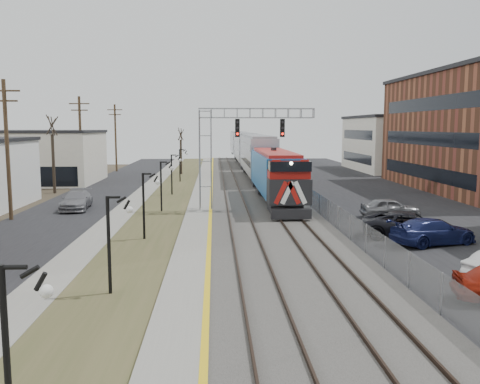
{
  "coord_description": "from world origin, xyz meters",
  "views": [
    {
      "loc": [
        0.2,
        -11.92,
        6.69
      ],
      "look_at": [
        1.81,
        19.84,
        2.6
      ],
      "focal_mm": 38.0,
      "sensor_mm": 36.0,
      "label": 1
    }
  ],
  "objects": [
    {
      "name": "fence",
      "position": [
        8.2,
        35.0,
        0.8
      ],
      "size": [
        0.04,
        120.0,
        1.6
      ],
      "primitive_type": "cube",
      "color": "gray",
      "rests_on": "ground"
    },
    {
      "name": "parking_lot",
      "position": [
        16.0,
        35.0,
        0.02
      ],
      "size": [
        16.0,
        120.0,
        0.04
      ],
      "primitive_type": "cube",
      "color": "black",
      "rests_on": "ground"
    },
    {
      "name": "platform_edge",
      "position": [
        -0.12,
        35.0,
        0.24
      ],
      "size": [
        0.24,
        120.0,
        0.01
      ],
      "primitive_type": "cube",
      "color": "gold",
      "rests_on": "platform"
    },
    {
      "name": "sidewalk",
      "position": [
        -7.0,
        35.0,
        0.04
      ],
      "size": [
        2.0,
        120.0,
        0.08
      ],
      "primitive_type": "cube",
      "color": "gray",
      "rests_on": "ground"
    },
    {
      "name": "bare_trees",
      "position": [
        -12.66,
        38.91,
        2.7
      ],
      "size": [
        12.3,
        42.3,
        5.95
      ],
      "color": "#382D23",
      "rests_on": "ground"
    },
    {
      "name": "grass_median",
      "position": [
        -4.0,
        35.0,
        0.03
      ],
      "size": [
        4.0,
        120.0,
        0.06
      ],
      "primitive_type": "cube",
      "color": "#424625",
      "rests_on": "ground"
    },
    {
      "name": "street_west",
      "position": [
        -11.5,
        35.0,
        0.02
      ],
      "size": [
        7.0,
        120.0,
        0.04
      ],
      "primitive_type": "cube",
      "color": "black",
      "rests_on": "ground"
    },
    {
      "name": "car_lot_d",
      "position": [
        12.61,
        15.82,
        0.74
      ],
      "size": [
        5.5,
        3.47,
        1.48
      ],
      "primitive_type": "imported",
      "rotation": [
        0.0,
        0.0,
        1.86
      ],
      "color": "#161D4D",
      "rests_on": "ground"
    },
    {
      "name": "train",
      "position": [
        5.5,
        66.94,
        2.92
      ],
      "size": [
        3.0,
        85.85,
        5.33
      ],
      "color": "#125396",
      "rests_on": "ground"
    },
    {
      "name": "track_far",
      "position": [
        5.5,
        35.0,
        0.28
      ],
      "size": [
        1.58,
        120.0,
        0.15
      ],
      "color": "#2D2119",
      "rests_on": "ballast_bed"
    },
    {
      "name": "track_near",
      "position": [
        2.0,
        35.0,
        0.28
      ],
      "size": [
        1.58,
        120.0,
        0.15
      ],
      "color": "#2D2119",
      "rests_on": "ballast_bed"
    },
    {
      "name": "car_street_b",
      "position": [
        -11.03,
        29.45,
        0.75
      ],
      "size": [
        2.56,
        5.32,
        1.49
      ],
      "primitive_type": "imported",
      "rotation": [
        0.0,
        0.0,
        0.09
      ],
      "color": "gray",
      "rests_on": "ground"
    },
    {
      "name": "signal_gantry",
      "position": [
        1.22,
        27.99,
        5.59
      ],
      "size": [
        9.0,
        1.07,
        8.15
      ],
      "color": "gray",
      "rests_on": "ground"
    },
    {
      "name": "platform",
      "position": [
        -1.0,
        35.0,
        0.12
      ],
      "size": [
        2.0,
        120.0,
        0.24
      ],
      "primitive_type": "cube",
      "color": "gray",
      "rests_on": "ground"
    },
    {
      "name": "lampposts",
      "position": [
        -4.0,
        18.29,
        2.0
      ],
      "size": [
        0.14,
        62.14,
        4.0
      ],
      "color": "black",
      "rests_on": "ground"
    },
    {
      "name": "car_lot_e",
      "position": [
        13.13,
        24.32,
        0.73
      ],
      "size": [
        4.34,
        1.87,
        1.46
      ],
      "primitive_type": "imported",
      "rotation": [
        0.0,
        0.0,
        1.54
      ],
      "color": "slate",
      "rests_on": "ground"
    },
    {
      "name": "ballast_bed",
      "position": [
        4.0,
        35.0,
        0.1
      ],
      "size": [
        8.0,
        120.0,
        0.2
      ],
      "primitive_type": "cube",
      "color": "#595651",
      "rests_on": "ground"
    },
    {
      "name": "car_lot_c",
      "position": [
        11.94,
        17.5,
        0.78
      ],
      "size": [
        6.14,
        4.08,
        1.57
      ],
      "primitive_type": "imported",
      "rotation": [
        0.0,
        0.0,
        1.29
      ],
      "color": "black",
      "rests_on": "ground"
    },
    {
      "name": "utility_poles",
      "position": [
        -14.5,
        25.0,
        5.0
      ],
      "size": [
        0.28,
        80.28,
        10.0
      ],
      "color": "#4C3823",
      "rests_on": "ground"
    }
  ]
}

